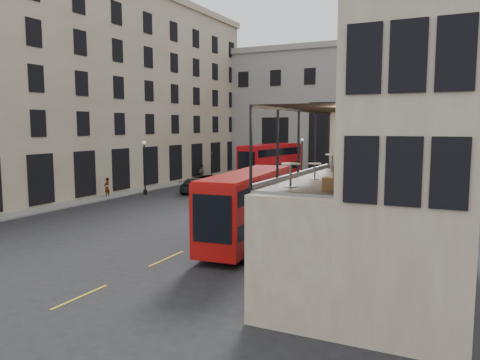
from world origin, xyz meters
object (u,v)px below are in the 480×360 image
at_px(traffic_light_near, 272,186).
at_px(bicycle, 227,219).
at_px(street_lamp_a, 145,171).
at_px(car_c, 195,185).
at_px(car_a, 213,197).
at_px(cafe_chair_c, 356,171).
at_px(car_b, 290,183).
at_px(pedestrian_a, 202,172).
at_px(cafe_chair_a, 331,183).
at_px(cafe_chair_d, 371,166).
at_px(pedestrian_e, 107,188).
at_px(cafe_table_mid, 315,168).
at_px(cafe_table_near, 291,171).
at_px(pedestrian_d, 429,177).
at_px(traffic_light_far, 212,164).
at_px(cafe_chair_b, 355,175).
at_px(bus_near, 248,204).
at_px(street_lamp_b, 302,163).
at_px(pedestrian_c, 338,173).
at_px(bus_far, 271,161).
at_px(pedestrian_b, 288,171).
at_px(cyclist, 305,194).

height_order(traffic_light_near, bicycle, traffic_light_near).
xyz_separation_m(street_lamp_a, car_c, (3.70, 3.40, -1.66)).
xyz_separation_m(car_a, cafe_chair_c, (15.26, -14.78, 4.19)).
height_order(street_lamp_a, car_c, street_lamp_a).
distance_m(car_b, pedestrian_a, 15.06).
bearing_deg(cafe_chair_a, cafe_chair_c, 91.56).
bearing_deg(traffic_light_near, cafe_chair_d, -45.55).
height_order(pedestrian_e, cafe_table_mid, cafe_table_mid).
height_order(pedestrian_e, cafe_table_near, cafe_table_near).
distance_m(cafe_table_near, cafe_chair_c, 4.51).
xyz_separation_m(pedestrian_d, pedestrian_e, (-26.91, -23.43, -0.04)).
distance_m(cafe_table_mid, cafe_chair_a, 3.50).
distance_m(traffic_light_far, car_b, 10.20).
distance_m(car_a, pedestrian_e, 11.12).
xyz_separation_m(street_lamp_a, cafe_chair_b, (24.66, -18.84, 2.47)).
height_order(bus_near, cafe_chair_b, cafe_chair_b).
relative_size(traffic_light_near, pedestrian_e, 2.00).
distance_m(street_lamp_b, cafe_table_mid, 36.86).
bearing_deg(pedestrian_c, car_b, 58.70).
height_order(pedestrian_d, cafe_chair_a, cafe_chair_a).
height_order(cafe_table_mid, cafe_chair_a, cafe_chair_a).
bearing_deg(street_lamp_a, traffic_light_near, -20.56).
bearing_deg(pedestrian_d, cafe_chair_c, 164.84).
height_order(traffic_light_far, car_c, traffic_light_far).
distance_m(bus_far, pedestrian_e, 20.56).
relative_size(car_c, cafe_table_mid, 7.69).
relative_size(car_b, cafe_chair_c, 5.79).
height_order(pedestrian_d, cafe_chair_c, cafe_chair_c).
relative_size(traffic_light_near, pedestrian_a, 2.17).
relative_size(pedestrian_a, cafe_chair_d, 1.93).
relative_size(bus_near, car_c, 2.10).
xyz_separation_m(traffic_light_near, pedestrian_b, (-8.79, 27.51, -1.61)).
xyz_separation_m(street_lamp_a, pedestrian_a, (-2.00, 14.60, -1.52)).
distance_m(cyclist, pedestrian_b, 22.80).
distance_m(pedestrian_a, pedestrian_b, 11.51).
xyz_separation_m(car_c, pedestrian_c, (10.62, 16.83, 0.21)).
bearing_deg(cafe_chair_b, pedestrian_b, 113.40).
distance_m(pedestrian_a, cafe_table_near, 44.16).
height_order(street_lamp_b, cafe_table_near, cafe_table_near).
distance_m(traffic_light_far, cafe_chair_b, 36.76).
xyz_separation_m(cafe_chair_c, cafe_chair_d, (0.19, 2.61, 0.02)).
bearing_deg(bus_near, pedestrian_d, 77.57).
height_order(street_lamp_a, cyclist, street_lamp_a).
height_order(traffic_light_far, pedestrian_e, traffic_light_far).
xyz_separation_m(pedestrian_b, pedestrian_c, (7.11, -1.28, 0.13)).
height_order(pedestrian_a, cafe_table_near, cafe_table_near).
relative_size(car_a, bicycle, 2.08).
distance_m(pedestrian_b, cafe_chair_d, 40.36).
bearing_deg(pedestrian_c, car_c, 38.07).
distance_m(street_lamp_a, street_lamp_b, 19.42).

